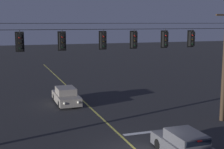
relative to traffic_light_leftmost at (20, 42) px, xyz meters
The scene contains 11 objects.
lane_centre_stripe 10.13m from the traffic_light_leftmost, 46.57° to the left, with size 0.14×60.00×0.01m, color #D1C64C.
stop_bar_paint 9.59m from the traffic_light_leftmost, ahead, with size 3.40×0.36×0.01m, color silver.
signal_span_assembly 5.96m from the traffic_light_leftmost, ahead, with size 17.61×0.32×7.88m.
traffic_light_leftmost is the anchor object (origin of this frame).
traffic_light_left_inner 2.35m from the traffic_light_leftmost, ahead, with size 0.48×0.41×1.22m.
traffic_light_centre 4.81m from the traffic_light_leftmost, ahead, with size 0.48×0.41×1.22m.
traffic_light_right_inner 6.80m from the traffic_light_leftmost, ahead, with size 0.48×0.41×1.22m.
traffic_light_rightmost 8.94m from the traffic_light_leftmost, ahead, with size 0.48×0.41×1.22m.
traffic_light_far_right 10.88m from the traffic_light_leftmost, ahead, with size 0.48×0.41×1.22m.
car_waiting_near_lane 10.41m from the traffic_light_leftmost, 32.15° to the right, with size 1.80×4.33×1.39m.
car_oncoming_lead 10.74m from the traffic_light_leftmost, 64.16° to the left, with size 1.80×4.42×1.39m.
Camera 1 is at (-6.74, -14.73, 6.86)m, focal length 52.31 mm.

